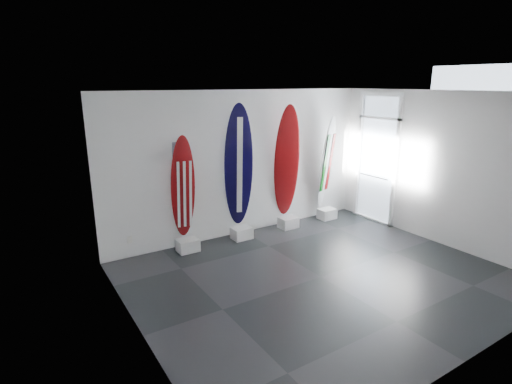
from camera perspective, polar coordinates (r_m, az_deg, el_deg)
floor at (r=6.91m, az=9.21°, el=-11.83°), size 6.00×6.00×0.00m
ceiling at (r=6.16m, az=10.43°, el=13.84°), size 6.00×6.00×0.00m
wall_back at (r=8.34m, az=-1.81°, el=4.03°), size 6.00×0.00×6.00m
wall_front at (r=4.93m, az=29.74°, el=-6.16°), size 6.00×0.00×6.00m
wall_left at (r=4.96m, az=-17.00°, el=-4.61°), size 0.00×5.00×5.00m
wall_right at (r=8.64m, az=24.73°, el=3.02°), size 0.00×5.00×5.00m
display_block_usa at (r=7.85m, az=-9.68°, el=-7.48°), size 0.40×0.30×0.24m
surfboard_usa at (r=7.58m, az=-10.35°, el=0.60°), size 0.51×0.43×2.01m
display_block_navy at (r=8.34m, az=-2.04°, el=-5.86°), size 0.40×0.30×0.24m
surfboard_navy at (r=8.03m, az=-2.50°, el=3.61°), size 0.69×0.60×2.54m
display_block_swiss at (r=8.97m, az=4.62°, el=-4.34°), size 0.40×0.30×0.24m
surfboard_swiss at (r=8.69m, az=4.41°, el=4.28°), size 0.66×0.56×2.48m
display_block_italy at (r=9.68m, az=10.06°, el=-3.05°), size 0.40×0.30×0.24m
surfboard_italy at (r=9.44m, az=10.00°, el=4.12°), size 0.58×0.49×2.20m
wall_outlet at (r=7.74m, az=-17.53°, el=-6.50°), size 0.09×0.02×0.13m
glass_door at (r=9.54m, az=16.82°, el=4.36°), size 0.12×1.16×2.85m
balcony at (r=10.76m, az=21.09°, el=0.12°), size 2.80×2.20×1.20m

